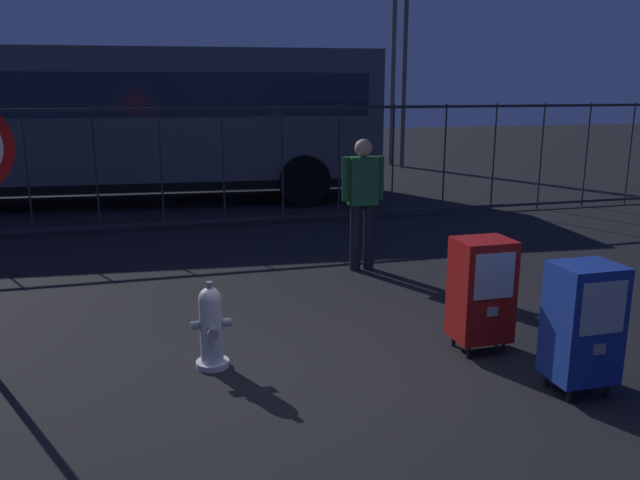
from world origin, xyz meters
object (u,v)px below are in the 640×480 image
Objects in this scene: pedestrian at (363,197)px; street_light_near_left at (394,23)px; bus_near at (113,117)px; street_light_near_right at (406,17)px; newspaper_box_secondary at (583,322)px; fire_hydrant at (211,327)px; newspaper_box_primary at (481,289)px.

pedestrian is 0.24× the size of street_light_near_left.
bus_near is 1.48× the size of street_light_near_right.
newspaper_box_secondary is at bearing -106.83° from street_light_near_right.
street_light_near_left is at bearing 74.23° from newspaper_box_secondary.
fire_hydrant is at bearing 155.87° from newspaper_box_secondary.
street_light_near_left is (6.66, 12.92, 3.70)m from fire_hydrant.
street_light_near_left reaches higher than bus_near.
street_light_near_left is 0.97× the size of street_light_near_right.
street_light_near_right is at bearing 70.63° from newspaper_box_primary.
street_light_near_right is at bearing 73.17° from newspaper_box_secondary.
newspaper_box_secondary is at bearing -64.53° from bus_near.
street_light_near_right reaches higher than bus_near.
bus_near is 8.99m from street_light_near_right.
bus_near is at bearing 110.81° from newspaper_box_primary.
newspaper_box_primary is 0.61× the size of pedestrian.
newspaper_box_primary is 0.98m from newspaper_box_secondary.
pedestrian is 11.80m from street_light_near_left.
newspaper_box_secondary is 0.61× the size of pedestrian.
bus_near is at bearing 117.64° from pedestrian.
newspaper_box_secondary is at bearing -82.12° from pedestrian.
newspaper_box_secondary is 0.15× the size of street_light_near_left.
street_light_near_right is at bearing -80.62° from street_light_near_left.
pedestrian is 6.92m from bus_near.
newspaper_box_primary is 0.14× the size of street_light_near_right.
bus_near reaches higher than newspaper_box_secondary.
street_light_near_left reaches higher than newspaper_box_secondary.
street_light_near_right reaches higher than fire_hydrant.
fire_hydrant is 0.11× the size of street_light_near_left.
street_light_near_left is (4.33, 13.20, 3.48)m from newspaper_box_primary.
newspaper_box_secondary is 3.71m from pedestrian.
bus_near is (-3.70, 9.75, 1.14)m from newspaper_box_secondary.
street_light_near_right is (0.10, -0.61, 0.12)m from street_light_near_left.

